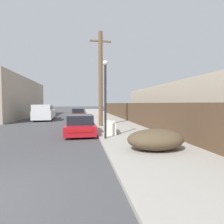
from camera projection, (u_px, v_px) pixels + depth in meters
sidewalk_curb at (102, 116)px, 27.32m from camera, size 4.20×63.00×0.12m
discarded_fridge at (110, 127)px, 11.08m from camera, size 0.94×1.90×0.76m
parked_sports_car_red at (81, 125)px, 11.61m from camera, size 1.83×4.54×1.27m
car_parked_mid at (78, 114)px, 23.23m from camera, size 1.91×4.43×1.35m
pickup_truck at (44, 112)px, 20.74m from camera, size 2.36×5.65×1.86m
utility_pole at (101, 78)px, 14.58m from camera, size 1.80×0.35×7.82m
street_lamp at (105, 93)px, 9.28m from camera, size 0.26×0.26×4.15m
brush_pile at (156, 139)px, 7.12m from camera, size 2.35×1.63×0.84m
wooden_fence at (127, 112)px, 19.40m from camera, size 0.08×32.92×1.92m
building_left_block at (3, 98)px, 24.34m from camera, size 7.00×17.79×5.47m
building_right_house at (191, 106)px, 15.49m from camera, size 6.00×18.07×3.60m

